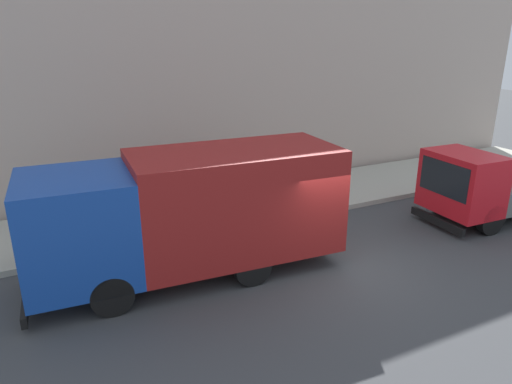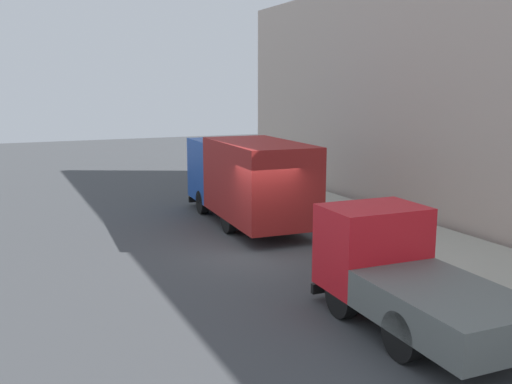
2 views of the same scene
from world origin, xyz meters
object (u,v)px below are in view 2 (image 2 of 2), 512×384
at_px(pedestrian_walking, 261,176).
at_px(traffic_cone_orange, 259,189).
at_px(small_flatbed_truck, 403,275).
at_px(large_utility_truck, 247,177).
at_px(street_sign_post, 303,180).

height_order(pedestrian_walking, traffic_cone_orange, pedestrian_walking).
distance_m(small_flatbed_truck, traffic_cone_orange, 13.36).
bearing_deg(traffic_cone_orange, large_utility_truck, -121.35).
distance_m(traffic_cone_orange, street_sign_post, 3.79).
height_order(traffic_cone_orange, street_sign_post, street_sign_post).
distance_m(large_utility_truck, traffic_cone_orange, 4.19).
bearing_deg(large_utility_truck, street_sign_post, -2.42).
height_order(small_flatbed_truck, traffic_cone_orange, small_flatbed_truck).
bearing_deg(traffic_cone_orange, street_sign_post, -88.23).
bearing_deg(traffic_cone_orange, small_flatbed_truck, -102.23).
bearing_deg(large_utility_truck, small_flatbed_truck, -91.04).
distance_m(large_utility_truck, street_sign_post, 2.23).
bearing_deg(pedestrian_walking, small_flatbed_truck, 94.61).
xyz_separation_m(pedestrian_walking, traffic_cone_orange, (-0.23, -0.29, -0.54)).
bearing_deg(pedestrian_walking, traffic_cone_orange, 69.74).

